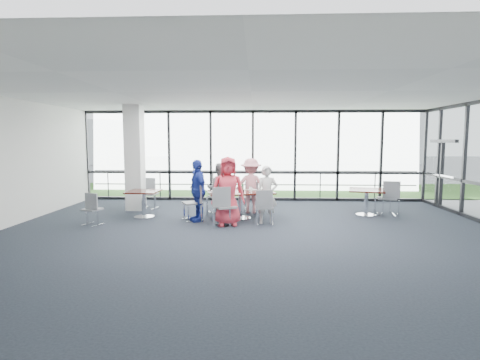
{
  "coord_description": "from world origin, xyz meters",
  "views": [
    {
      "loc": [
        0.12,
        -8.31,
        2.13
      ],
      "look_at": [
        -0.3,
        1.5,
        1.1
      ],
      "focal_mm": 28.0,
      "sensor_mm": 36.0,
      "label": 1
    }
  ],
  "objects_px": {
    "side_table_right": "(367,193)",
    "chair_main_nr": "(265,207)",
    "diner_far_left": "(219,189)",
    "chair_main_fr": "(251,198)",
    "main_table": "(240,197)",
    "chair_main_fl": "(218,197)",
    "chair_main_end": "(192,203)",
    "diner_near_left": "(228,191)",
    "chair_spare_r": "(387,198)",
    "structural_column": "(135,158)",
    "chair_spare_la": "(92,209)",
    "side_table_left": "(144,195)",
    "diner_near_right": "(267,195)",
    "chair_spare_lb": "(149,194)",
    "chair_main_nl": "(226,207)",
    "diner_end": "(197,190)"
  },
  "relations": [
    {
      "from": "side_table_right",
      "to": "chair_main_nr",
      "type": "relative_size",
      "value": 1.31
    },
    {
      "from": "side_table_right",
      "to": "diner_far_left",
      "type": "bearing_deg",
      "value": 179.25
    },
    {
      "from": "chair_main_fr",
      "to": "diner_far_left",
      "type": "bearing_deg",
      "value": 18.05
    },
    {
      "from": "main_table",
      "to": "chair_main_fl",
      "type": "distance_m",
      "value": 1.07
    },
    {
      "from": "chair_main_end",
      "to": "diner_far_left",
      "type": "bearing_deg",
      "value": 118.15
    },
    {
      "from": "diner_near_left",
      "to": "chair_spare_r",
      "type": "height_order",
      "value": "diner_near_left"
    },
    {
      "from": "chair_spare_r",
      "to": "side_table_right",
      "type": "bearing_deg",
      "value": -164.95
    },
    {
      "from": "structural_column",
      "to": "chair_spare_la",
      "type": "height_order",
      "value": "structural_column"
    },
    {
      "from": "side_table_left",
      "to": "diner_near_right",
      "type": "bearing_deg",
      "value": -10.27
    },
    {
      "from": "structural_column",
      "to": "diner_near_left",
      "type": "height_order",
      "value": "structural_column"
    },
    {
      "from": "chair_main_nr",
      "to": "chair_main_fl",
      "type": "xyz_separation_m",
      "value": [
        -1.35,
        1.48,
        0.04
      ]
    },
    {
      "from": "chair_main_end",
      "to": "chair_spare_la",
      "type": "xyz_separation_m",
      "value": [
        -2.43,
        -0.7,
        -0.06
      ]
    },
    {
      "from": "diner_far_left",
      "to": "chair_spare_lb",
      "type": "xyz_separation_m",
      "value": [
        -2.29,
        0.74,
        -0.28
      ]
    },
    {
      "from": "diner_near_right",
      "to": "chair_main_nl",
      "type": "height_order",
      "value": "diner_near_right"
    },
    {
      "from": "main_table",
      "to": "side_table_left",
      "type": "bearing_deg",
      "value": 164.93
    },
    {
      "from": "structural_column",
      "to": "chair_spare_la",
      "type": "relative_size",
      "value": 3.89
    },
    {
      "from": "main_table",
      "to": "chair_main_end",
      "type": "relative_size",
      "value": 2.05
    },
    {
      "from": "chair_main_nl",
      "to": "chair_main_fl",
      "type": "height_order",
      "value": "chair_main_nl"
    },
    {
      "from": "diner_near_left",
      "to": "diner_end",
      "type": "distance_m",
      "value": 0.97
    },
    {
      "from": "chair_main_fl",
      "to": "chair_main_end",
      "type": "bearing_deg",
      "value": 33.7
    },
    {
      "from": "side_table_right",
      "to": "chair_main_nl",
      "type": "xyz_separation_m",
      "value": [
        -3.92,
        -1.53,
        -0.16
      ]
    },
    {
      "from": "structural_column",
      "to": "chair_main_nr",
      "type": "distance_m",
      "value": 4.52
    },
    {
      "from": "diner_near_left",
      "to": "diner_near_right",
      "type": "height_order",
      "value": "diner_near_left"
    },
    {
      "from": "chair_main_end",
      "to": "chair_spare_r",
      "type": "relative_size",
      "value": 0.97
    },
    {
      "from": "structural_column",
      "to": "diner_far_left",
      "type": "distance_m",
      "value": 2.83
    },
    {
      "from": "diner_far_left",
      "to": "chair_spare_r",
      "type": "xyz_separation_m",
      "value": [
        4.82,
        -0.01,
        -0.25
      ]
    },
    {
      "from": "chair_main_fl",
      "to": "chair_spare_la",
      "type": "height_order",
      "value": "chair_main_fl"
    },
    {
      "from": "chair_main_nl",
      "to": "chair_spare_lb",
      "type": "bearing_deg",
      "value": 116.84
    },
    {
      "from": "diner_near_right",
      "to": "chair_main_fr",
      "type": "distance_m",
      "value": 1.64
    },
    {
      "from": "side_table_left",
      "to": "chair_main_end",
      "type": "height_order",
      "value": "chair_main_end"
    },
    {
      "from": "main_table",
      "to": "chair_spare_r",
      "type": "xyz_separation_m",
      "value": [
        4.17,
        0.64,
        -0.12
      ]
    },
    {
      "from": "structural_column",
      "to": "chair_main_fr",
      "type": "bearing_deg",
      "value": -3.37
    },
    {
      "from": "chair_spare_la",
      "to": "chair_spare_lb",
      "type": "height_order",
      "value": "chair_spare_lb"
    },
    {
      "from": "structural_column",
      "to": "diner_near_right",
      "type": "bearing_deg",
      "value": -23.86
    },
    {
      "from": "chair_main_nr",
      "to": "chair_spare_r",
      "type": "height_order",
      "value": "chair_spare_r"
    },
    {
      "from": "diner_near_right",
      "to": "diner_end",
      "type": "xyz_separation_m",
      "value": [
        -1.83,
        0.22,
        0.07
      ]
    },
    {
      "from": "chair_main_nl",
      "to": "chair_spare_la",
      "type": "height_order",
      "value": "chair_main_nl"
    },
    {
      "from": "main_table",
      "to": "chair_main_fr",
      "type": "relative_size",
      "value": 2.22
    },
    {
      "from": "chair_spare_la",
      "to": "chair_spare_r",
      "type": "bearing_deg",
      "value": 33.24
    },
    {
      "from": "side_table_left",
      "to": "chair_main_fl",
      "type": "bearing_deg",
      "value": 20.47
    },
    {
      "from": "diner_far_left",
      "to": "chair_spare_r",
      "type": "height_order",
      "value": "diner_far_left"
    },
    {
      "from": "structural_column",
      "to": "diner_end",
      "type": "xyz_separation_m",
      "value": [
        2.17,
        -1.55,
        -0.78
      ]
    },
    {
      "from": "structural_column",
      "to": "chair_spare_r",
      "type": "bearing_deg",
      "value": -4.26
    },
    {
      "from": "side_table_left",
      "to": "chair_main_fl",
      "type": "height_order",
      "value": "chair_main_fl"
    },
    {
      "from": "diner_near_right",
      "to": "diner_end",
      "type": "distance_m",
      "value": 1.85
    },
    {
      "from": "diner_end",
      "to": "chair_spare_lb",
      "type": "distance_m",
      "value": 2.54
    },
    {
      "from": "diner_far_left",
      "to": "chair_spare_la",
      "type": "relative_size",
      "value": 1.81
    },
    {
      "from": "diner_near_left",
      "to": "chair_main_nr",
      "type": "distance_m",
      "value": 1.03
    },
    {
      "from": "diner_near_right",
      "to": "chair_main_nr",
      "type": "bearing_deg",
      "value": -120.69
    },
    {
      "from": "chair_spare_lb",
      "to": "diner_near_right",
      "type": "bearing_deg",
      "value": 166.11
    }
  ]
}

